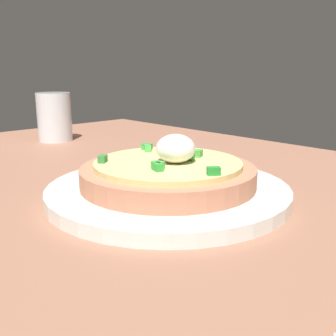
# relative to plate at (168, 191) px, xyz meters

# --- Properties ---
(dining_table) EXTENTS (1.14, 0.86, 0.03)m
(dining_table) POSITION_rel_plate_xyz_m (0.04, 0.03, -0.02)
(dining_table) COLOR #95634C
(dining_table) RESTS_ON ground
(plate) EXTENTS (0.27, 0.27, 0.01)m
(plate) POSITION_rel_plate_xyz_m (0.00, 0.00, 0.00)
(plate) COLOR white
(plate) RESTS_ON dining_table
(pizza) EXTENTS (0.20, 0.20, 0.06)m
(pizza) POSITION_rel_plate_xyz_m (-0.00, -0.00, 0.02)
(pizza) COLOR #C07858
(pizza) RESTS_ON plate
(cup_near) EXTENTS (0.07, 0.07, 0.10)m
(cup_near) POSITION_rel_plate_xyz_m (0.42, -0.09, 0.04)
(cup_near) COLOR silver
(cup_near) RESTS_ON dining_table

